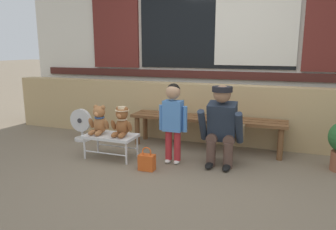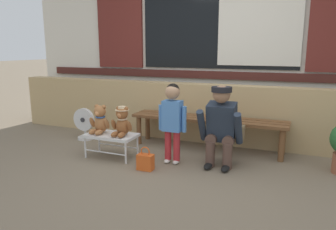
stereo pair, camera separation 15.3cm
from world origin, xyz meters
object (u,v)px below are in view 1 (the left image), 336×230
teddy_bear_plain (99,121)px  child_standing (173,115)px  handbag_on_ground (147,162)px  adult_crouching (223,125)px  teddy_bear_with_hat (122,122)px  small_display_bench (111,137)px  floor_fan (81,125)px  wooden_bench_long (206,122)px

teddy_bear_plain → child_standing: 0.96m
handbag_on_ground → adult_crouching: bearing=31.8°
handbag_on_ground → teddy_bear_with_hat: bearing=151.9°
small_display_bench → adult_crouching: adult_crouching is taller
teddy_bear_with_hat → floor_fan: 1.13m
floor_fan → teddy_bear_with_hat: bearing=-28.7°
small_display_bench → teddy_bear_plain: teddy_bear_plain is taller
child_standing → floor_fan: 1.70m
child_standing → floor_fan: child_standing is taller
handbag_on_ground → floor_fan: size_ratio=0.57×
wooden_bench_long → child_standing: 0.76m
wooden_bench_long → floor_fan: floor_fan is taller
teddy_bear_with_hat → adult_crouching: (1.19, 0.24, 0.01)m
wooden_bench_long → teddy_bear_with_hat: 1.17m
teddy_bear_plain → adult_crouching: size_ratio=0.38×
adult_crouching → floor_fan: adult_crouching is taller
small_display_bench → child_standing: size_ratio=0.67×
child_standing → wooden_bench_long: bearing=71.5°
teddy_bear_plain → handbag_on_ground: bearing=-17.0°
teddy_bear_plain → floor_fan: teddy_bear_plain is taller
child_standing → handbag_on_ground: (-0.20, -0.32, -0.50)m
handbag_on_ground → floor_fan: (-1.40, 0.76, 0.14)m
wooden_bench_long → teddy_bear_plain: teddy_bear_plain is taller
teddy_bear_plain → adult_crouching: (1.51, 0.24, 0.02)m
child_standing → small_display_bench: bearing=-173.3°
small_display_bench → handbag_on_ground: size_ratio=2.35×
small_display_bench → teddy_bear_with_hat: teddy_bear_with_hat is taller
teddy_bear_plain → small_display_bench: bearing=-0.5°
teddy_bear_plain → adult_crouching: bearing=9.1°
teddy_bear_with_hat → handbag_on_ground: (0.43, -0.23, -0.38)m
handbag_on_ground → child_standing: bearing=58.0°
small_display_bench → teddy_bear_with_hat: bearing=0.8°
wooden_bench_long → teddy_bear_with_hat: size_ratio=5.78×
small_display_bench → floor_fan: bearing=146.7°
teddy_bear_plain → handbag_on_ground: size_ratio=1.34×
teddy_bear_with_hat → adult_crouching: bearing=11.4°
small_display_bench → teddy_bear_plain: (-0.16, 0.00, 0.20)m
wooden_bench_long → small_display_bench: size_ratio=3.28×
teddy_bear_with_hat → small_display_bench: bearing=-179.2°
wooden_bench_long → teddy_bear_plain: 1.42m
adult_crouching → handbag_on_ground: (-0.76, -0.47, -0.38)m
adult_crouching → handbag_on_ground: size_ratio=3.49×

